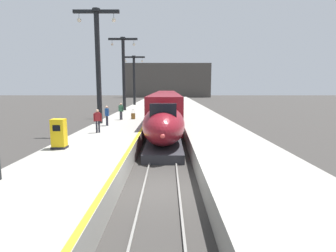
{
  "coord_description": "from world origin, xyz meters",
  "views": [
    {
      "loc": [
        0.29,
        -10.93,
        4.34
      ],
      "look_at": [
        0.33,
        6.52,
        1.8
      ],
      "focal_mm": 28.83,
      "sensor_mm": 36.0,
      "label": 1
    }
  ],
  "objects_px": {
    "rolling_suitcase": "(133,116)",
    "station_column_far": "(123,67)",
    "highspeed_train_main": "(165,107)",
    "passenger_far_waiting": "(97,119)",
    "station_column_distant": "(133,75)",
    "passenger_near_edge": "(120,110)",
    "station_column_mid": "(97,56)",
    "passenger_mid_platform": "(106,114)",
    "ticket_machine_yellow": "(58,135)"
  },
  "relations": [
    {
      "from": "passenger_near_edge",
      "to": "rolling_suitcase",
      "type": "height_order",
      "value": "passenger_near_edge"
    },
    {
      "from": "station_column_far",
      "to": "station_column_distant",
      "type": "bearing_deg",
      "value": 90.0
    },
    {
      "from": "station_column_mid",
      "to": "passenger_mid_platform",
      "type": "bearing_deg",
      "value": -57.25
    },
    {
      "from": "highspeed_train_main",
      "to": "passenger_near_edge",
      "type": "xyz_separation_m",
      "value": [
        -4.45,
        -5.91,
        0.11
      ]
    },
    {
      "from": "passenger_mid_platform",
      "to": "rolling_suitcase",
      "type": "relative_size",
      "value": 1.72
    },
    {
      "from": "station_column_far",
      "to": "ticket_machine_yellow",
      "type": "height_order",
      "value": "station_column_far"
    },
    {
      "from": "highspeed_train_main",
      "to": "station_column_mid",
      "type": "height_order",
      "value": "station_column_mid"
    },
    {
      "from": "passenger_far_waiting",
      "to": "passenger_mid_platform",
      "type": "bearing_deg",
      "value": 92.21
    },
    {
      "from": "passenger_far_waiting",
      "to": "rolling_suitcase",
      "type": "distance_m",
      "value": 8.47
    },
    {
      "from": "passenger_mid_platform",
      "to": "ticket_machine_yellow",
      "type": "relative_size",
      "value": 1.06
    },
    {
      "from": "highspeed_train_main",
      "to": "ticket_machine_yellow",
      "type": "xyz_separation_m",
      "value": [
        -5.55,
        -18.76,
        -0.14
      ]
    },
    {
      "from": "passenger_mid_platform",
      "to": "rolling_suitcase",
      "type": "bearing_deg",
      "value": 71.03
    },
    {
      "from": "highspeed_train_main",
      "to": "rolling_suitcase",
      "type": "relative_size",
      "value": 38.71
    },
    {
      "from": "rolling_suitcase",
      "to": "station_column_far",
      "type": "bearing_deg",
      "value": 103.67
    },
    {
      "from": "station_column_far",
      "to": "station_column_mid",
      "type": "bearing_deg",
      "value": -90.0
    },
    {
      "from": "rolling_suitcase",
      "to": "station_column_mid",
      "type": "bearing_deg",
      "value": -129.07
    },
    {
      "from": "station_column_far",
      "to": "station_column_distant",
      "type": "height_order",
      "value": "station_column_far"
    },
    {
      "from": "rolling_suitcase",
      "to": "ticket_machine_yellow",
      "type": "xyz_separation_m",
      "value": [
        -2.25,
        -13.37,
        0.44
      ]
    },
    {
      "from": "highspeed_train_main",
      "to": "passenger_near_edge",
      "type": "distance_m",
      "value": 7.4
    },
    {
      "from": "station_column_distant",
      "to": "ticket_machine_yellow",
      "type": "bearing_deg",
      "value": -89.44
    },
    {
      "from": "passenger_mid_platform",
      "to": "station_column_distant",
      "type": "bearing_deg",
      "value": 92.07
    },
    {
      "from": "highspeed_train_main",
      "to": "station_column_distant",
      "type": "xyz_separation_m",
      "value": [
        -5.9,
        16.98,
        4.47
      ]
    },
    {
      "from": "station_column_distant",
      "to": "passenger_near_edge",
      "type": "height_order",
      "value": "station_column_distant"
    },
    {
      "from": "station_column_far",
      "to": "rolling_suitcase",
      "type": "distance_m",
      "value": 12.39
    },
    {
      "from": "passenger_near_edge",
      "to": "ticket_machine_yellow",
      "type": "bearing_deg",
      "value": -94.9
    },
    {
      "from": "highspeed_train_main",
      "to": "station_column_distant",
      "type": "distance_m",
      "value": 18.53
    },
    {
      "from": "station_column_far",
      "to": "passenger_near_edge",
      "type": "xyz_separation_m",
      "value": [
        1.45,
        -11.23,
        -4.99
      ]
    },
    {
      "from": "passenger_mid_platform",
      "to": "ticket_machine_yellow",
      "type": "distance_m",
      "value": 8.67
    },
    {
      "from": "rolling_suitcase",
      "to": "ticket_machine_yellow",
      "type": "distance_m",
      "value": 13.57
    },
    {
      "from": "highspeed_train_main",
      "to": "station_column_distant",
      "type": "bearing_deg",
      "value": 109.16
    },
    {
      "from": "station_column_distant",
      "to": "highspeed_train_main",
      "type": "bearing_deg",
      "value": -70.84
    },
    {
      "from": "highspeed_train_main",
      "to": "rolling_suitcase",
      "type": "height_order",
      "value": "highspeed_train_main"
    },
    {
      "from": "station_column_mid",
      "to": "station_column_far",
      "type": "height_order",
      "value": "station_column_far"
    },
    {
      "from": "station_column_distant",
      "to": "passenger_far_waiting",
      "type": "distance_m",
      "value": 31.01
    },
    {
      "from": "station_column_far",
      "to": "highspeed_train_main",
      "type": "bearing_deg",
      "value": -42.05
    },
    {
      "from": "passenger_mid_platform",
      "to": "ticket_machine_yellow",
      "type": "height_order",
      "value": "passenger_mid_platform"
    },
    {
      "from": "station_column_mid",
      "to": "rolling_suitcase",
      "type": "xyz_separation_m",
      "value": [
        2.6,
        3.21,
        -5.63
      ]
    },
    {
      "from": "station_column_far",
      "to": "passenger_near_edge",
      "type": "distance_m",
      "value": 12.37
    },
    {
      "from": "station_column_far",
      "to": "ticket_machine_yellow",
      "type": "distance_m",
      "value": 24.65
    },
    {
      "from": "rolling_suitcase",
      "to": "ticket_machine_yellow",
      "type": "relative_size",
      "value": 0.61
    },
    {
      "from": "highspeed_train_main",
      "to": "passenger_far_waiting",
      "type": "distance_m",
      "value": 14.51
    },
    {
      "from": "rolling_suitcase",
      "to": "ticket_machine_yellow",
      "type": "height_order",
      "value": "ticket_machine_yellow"
    },
    {
      "from": "station_column_distant",
      "to": "passenger_near_edge",
      "type": "xyz_separation_m",
      "value": [
        1.45,
        -22.89,
        -4.36
      ]
    },
    {
      "from": "station_column_mid",
      "to": "passenger_near_edge",
      "type": "height_order",
      "value": "station_column_mid"
    },
    {
      "from": "station_column_mid",
      "to": "passenger_mid_platform",
      "type": "xyz_separation_m",
      "value": [
        0.98,
        -1.52,
        -4.95
      ]
    },
    {
      "from": "passenger_mid_platform",
      "to": "passenger_far_waiting",
      "type": "bearing_deg",
      "value": -87.79
    },
    {
      "from": "passenger_mid_platform",
      "to": "station_column_mid",
      "type": "bearing_deg",
      "value": 122.75
    },
    {
      "from": "station_column_far",
      "to": "rolling_suitcase",
      "type": "height_order",
      "value": "station_column_far"
    },
    {
      "from": "passenger_near_edge",
      "to": "ticket_machine_yellow",
      "type": "xyz_separation_m",
      "value": [
        -1.1,
        -12.85,
        -0.25
      ]
    },
    {
      "from": "station_column_far",
      "to": "rolling_suitcase",
      "type": "relative_size",
      "value": 10.22
    }
  ]
}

